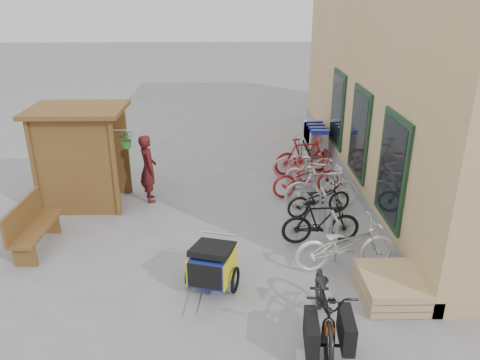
{
  "coord_description": "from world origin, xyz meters",
  "views": [
    {
      "loc": [
        0.3,
        -7.99,
        4.89
      ],
      "look_at": [
        0.5,
        1.5,
        1.0
      ],
      "focal_mm": 35.0,
      "sensor_mm": 36.0,
      "label": 1
    }
  ],
  "objects_px": {
    "person_kiosk": "(148,168)",
    "shopping_carts": "(315,134)",
    "bike_1": "(321,222)",
    "bike_5": "(316,175)",
    "bike_0": "(345,245)",
    "bike_6": "(304,162)",
    "bike_4": "(307,177)",
    "kiosk": "(77,144)",
    "bike_7": "(304,156)",
    "bike_3": "(322,187)",
    "bench": "(31,225)",
    "pallet_stack": "(391,287)",
    "child_trailer": "(212,263)",
    "bike_2": "(319,199)",
    "cargo_bike": "(326,306)"
  },
  "relations": [
    {
      "from": "bike_0",
      "to": "bike_5",
      "type": "relative_size",
      "value": 1.2
    },
    {
      "from": "kiosk",
      "to": "child_trailer",
      "type": "relative_size",
      "value": 1.63
    },
    {
      "from": "bike_6",
      "to": "bike_7",
      "type": "relative_size",
      "value": 0.96
    },
    {
      "from": "bike_6",
      "to": "bike_4",
      "type": "bearing_deg",
      "value": 176.12
    },
    {
      "from": "shopping_carts",
      "to": "bike_1",
      "type": "distance_m",
      "value": 5.97
    },
    {
      "from": "child_trailer",
      "to": "cargo_bike",
      "type": "distance_m",
      "value": 2.14
    },
    {
      "from": "person_kiosk",
      "to": "bike_4",
      "type": "bearing_deg",
      "value": -106.48
    },
    {
      "from": "kiosk",
      "to": "bike_0",
      "type": "xyz_separation_m",
      "value": [
        5.69,
        -2.95,
        -1.05
      ]
    },
    {
      "from": "kiosk",
      "to": "bike_6",
      "type": "xyz_separation_m",
      "value": [
        5.6,
        1.64,
        -1.1
      ]
    },
    {
      "from": "person_kiosk",
      "to": "bike_6",
      "type": "bearing_deg",
      "value": -90.28
    },
    {
      "from": "bench",
      "to": "bike_2",
      "type": "bearing_deg",
      "value": 14.9
    },
    {
      "from": "bike_1",
      "to": "bike_4",
      "type": "relative_size",
      "value": 0.88
    },
    {
      "from": "bench",
      "to": "bike_2",
      "type": "xyz_separation_m",
      "value": [
        6.01,
        1.4,
        -0.11
      ]
    },
    {
      "from": "shopping_carts",
      "to": "cargo_bike",
      "type": "bearing_deg",
      "value": -98.55
    },
    {
      "from": "bike_0",
      "to": "shopping_carts",
      "type": "bearing_deg",
      "value": -12.35
    },
    {
      "from": "kiosk",
      "to": "bike_5",
      "type": "bearing_deg",
      "value": 6.02
    },
    {
      "from": "person_kiosk",
      "to": "kiosk",
      "type": "bearing_deg",
      "value": 77.6
    },
    {
      "from": "bike_6",
      "to": "kiosk",
      "type": "bearing_deg",
      "value": 107.28
    },
    {
      "from": "person_kiosk",
      "to": "bike_7",
      "type": "relative_size",
      "value": 0.95
    },
    {
      "from": "shopping_carts",
      "to": "bike_1",
      "type": "bearing_deg",
      "value": -98.36
    },
    {
      "from": "shopping_carts",
      "to": "bench",
      "type": "bearing_deg",
      "value": -138.01
    },
    {
      "from": "cargo_bike",
      "to": "bike_7",
      "type": "bearing_deg",
      "value": 88.67
    },
    {
      "from": "child_trailer",
      "to": "bike_0",
      "type": "relative_size",
      "value": 0.8
    },
    {
      "from": "bike_3",
      "to": "bike_7",
      "type": "xyz_separation_m",
      "value": [
        -0.1,
        2.26,
        -0.01
      ]
    },
    {
      "from": "bike_0",
      "to": "bike_6",
      "type": "distance_m",
      "value": 4.59
    },
    {
      "from": "bench",
      "to": "pallet_stack",
      "type": "bearing_deg",
      "value": -13.0
    },
    {
      "from": "shopping_carts",
      "to": "bike_2",
      "type": "relative_size",
      "value": 1.18
    },
    {
      "from": "kiosk",
      "to": "bike_7",
      "type": "distance_m",
      "value": 6.05
    },
    {
      "from": "kiosk",
      "to": "bike_6",
      "type": "height_order",
      "value": "kiosk"
    },
    {
      "from": "bike_5",
      "to": "bike_6",
      "type": "height_order",
      "value": "bike_5"
    },
    {
      "from": "bike_2",
      "to": "person_kiosk",
      "type": "bearing_deg",
      "value": 60.71
    },
    {
      "from": "child_trailer",
      "to": "bike_7",
      "type": "xyz_separation_m",
      "value": [
        2.4,
        5.45,
        0.04
      ]
    },
    {
      "from": "bike_1",
      "to": "bike_5",
      "type": "distance_m",
      "value": 2.62
    },
    {
      "from": "kiosk",
      "to": "person_kiosk",
      "type": "height_order",
      "value": "kiosk"
    },
    {
      "from": "bike_1",
      "to": "bike_7",
      "type": "relative_size",
      "value": 0.91
    },
    {
      "from": "kiosk",
      "to": "bike_3",
      "type": "xyz_separation_m",
      "value": [
        5.74,
        -0.33,
        -1.01
      ]
    },
    {
      "from": "bike_7",
      "to": "cargo_bike",
      "type": "bearing_deg",
      "value": 158.77
    },
    {
      "from": "bench",
      "to": "kiosk",
      "type": "bearing_deg",
      "value": 80.85
    },
    {
      "from": "bike_4",
      "to": "bike_3",
      "type": "bearing_deg",
      "value": -177.92
    },
    {
      "from": "person_kiosk",
      "to": "shopping_carts",
      "type": "bearing_deg",
      "value": -71.68
    },
    {
      "from": "shopping_carts",
      "to": "bike_7",
      "type": "distance_m",
      "value": 2.07
    },
    {
      "from": "person_kiosk",
      "to": "bike_1",
      "type": "xyz_separation_m",
      "value": [
        3.84,
        -2.2,
        -0.35
      ]
    },
    {
      "from": "bike_4",
      "to": "bike_5",
      "type": "bearing_deg",
      "value": -71.65
    },
    {
      "from": "shopping_carts",
      "to": "person_kiosk",
      "type": "distance_m",
      "value": 6.0
    },
    {
      "from": "person_kiosk",
      "to": "bike_1",
      "type": "distance_m",
      "value": 4.44
    },
    {
      "from": "child_trailer",
      "to": "bike_0",
      "type": "height_order",
      "value": "bike_0"
    },
    {
      "from": "person_kiosk",
      "to": "bike_0",
      "type": "distance_m",
      "value": 5.21
    },
    {
      "from": "kiosk",
      "to": "cargo_bike",
      "type": "height_order",
      "value": "kiosk"
    },
    {
      "from": "bike_5",
      "to": "child_trailer",
      "type": "bearing_deg",
      "value": 168.45
    },
    {
      "from": "pallet_stack",
      "to": "bike_1",
      "type": "height_order",
      "value": "bike_1"
    }
  ]
}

